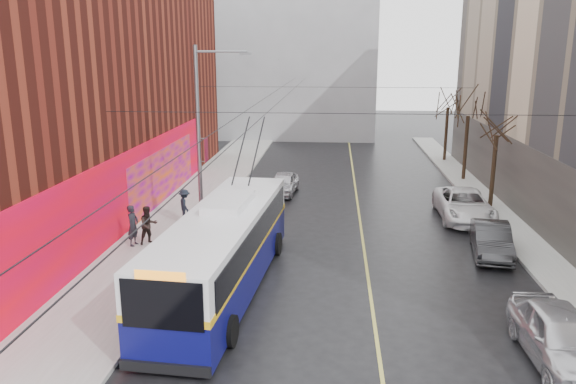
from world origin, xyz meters
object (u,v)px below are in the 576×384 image
(parked_car_c, at_px, (464,205))
(pedestrian_c, at_px, (185,205))
(trolleybus, at_px, (223,249))
(parked_car_a, at_px, (561,337))
(pedestrian_b, at_px, (148,225))
(tree_mid, at_px, (469,104))
(following_car, at_px, (283,183))
(streetlight_pole, at_px, (202,136))
(pedestrian_a, at_px, (133,225))
(parked_car_b, at_px, (491,240))
(tree_far, at_px, (449,98))
(tree_near, at_px, (498,121))

(parked_car_c, height_order, pedestrian_c, pedestrian_c)
(trolleybus, height_order, parked_car_a, trolleybus)
(pedestrian_b, bearing_deg, parked_car_a, -73.09)
(tree_mid, distance_m, following_car, 13.73)
(streetlight_pole, xyz_separation_m, pedestrian_a, (-2.79, -2.19, -3.76))
(parked_car_c, bearing_deg, tree_mid, 78.64)
(parked_car_b, distance_m, pedestrian_a, 15.94)
(trolleybus, xyz_separation_m, pedestrian_a, (-4.97, 4.18, -0.53))
(streetlight_pole, bearing_deg, trolleybus, -71.10)
(tree_far, height_order, trolleybus, tree_far)
(tree_mid, height_order, parked_car_b, tree_mid)
(streetlight_pole, relative_size, pedestrian_b, 5.07)
(tree_near, height_order, following_car, tree_near)
(tree_mid, relative_size, following_car, 1.69)
(tree_mid, bearing_deg, following_car, -158.95)
(pedestrian_c, bearing_deg, parked_car_c, -110.82)
(parked_car_b, relative_size, pedestrian_c, 2.65)
(tree_mid, xyz_separation_m, parked_car_a, (-2.39, -23.58, -4.44))
(pedestrian_b, distance_m, pedestrian_c, 3.90)
(tree_near, xyz_separation_m, pedestrian_c, (-16.64, -4.09, -4.01))
(tree_near, bearing_deg, pedestrian_b, -155.34)
(parked_car_b, height_order, pedestrian_b, pedestrian_b)
(tree_near, relative_size, parked_car_c, 1.13)
(streetlight_pole, bearing_deg, pedestrian_b, -138.05)
(parked_car_b, bearing_deg, parked_car_a, -84.18)
(tree_mid, distance_m, pedestrian_b, 23.24)
(tree_near, distance_m, parked_car_c, 5.17)
(tree_near, height_order, trolleybus, tree_near)
(pedestrian_c, bearing_deg, streetlight_pole, -169.62)
(tree_mid, distance_m, parked_car_a, 24.12)
(pedestrian_a, height_order, pedestrian_c, pedestrian_a)
(parked_car_c, bearing_deg, parked_car_b, -89.20)
(trolleybus, xyz_separation_m, pedestrian_b, (-4.34, 4.42, -0.58))
(streetlight_pole, height_order, parked_car_a, streetlight_pole)
(tree_mid, xyz_separation_m, pedestrian_b, (-17.30, -14.94, -4.22))
(tree_far, xyz_separation_m, following_car, (-12.08, -11.65, -4.47))
(tree_near, xyz_separation_m, trolleybus, (-12.96, -12.36, -3.36))
(parked_car_b, height_order, pedestrian_c, pedestrian_c)
(tree_far, height_order, parked_car_c, tree_far)
(trolleybus, height_order, parked_car_c, trolleybus)
(streetlight_pole, relative_size, following_car, 2.27)
(parked_car_a, height_order, following_car, parked_car_a)
(parked_car_a, relative_size, pedestrian_b, 2.68)
(trolleybus, bearing_deg, pedestrian_a, 144.23)
(pedestrian_a, bearing_deg, parked_car_a, -108.62)
(trolleybus, distance_m, parked_car_c, 14.92)
(following_car, bearing_deg, pedestrian_c, -119.95)
(trolleybus, xyz_separation_m, following_car, (0.88, 14.71, -0.94))
(tree_mid, relative_size, tree_far, 1.02)
(tree_far, distance_m, parked_car_b, 22.29)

